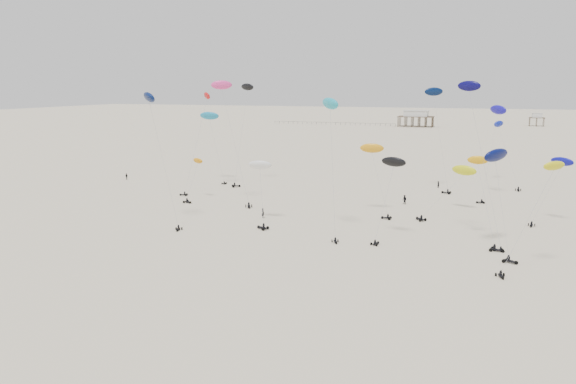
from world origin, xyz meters
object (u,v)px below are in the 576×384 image
at_px(pavilion_small, 537,120).
at_px(rig_0, 505,144).
at_px(pavilion_main, 416,120).
at_px(rig_4, 230,121).
at_px(spectator_0, 263,218).
at_px(rig_9, 375,162).

bearing_deg(pavilion_small, rig_0, -96.05).
relative_size(pavilion_main, rig_0, 1.06).
relative_size(pavilion_main, rig_4, 0.81).
xyz_separation_m(rig_0, spectator_0, (-43.70, -54.99, -10.35)).
bearing_deg(rig_0, spectator_0, 50.24).
bearing_deg(rig_9, pavilion_main, 9.03).
xyz_separation_m(pavilion_main, pavilion_small, (70.00, 30.00, -0.74)).
relative_size(pavilion_small, rig_9, 0.64).
height_order(rig_0, rig_9, rig_0).
bearing_deg(pavilion_main, rig_0, -77.04).
bearing_deg(pavilion_main, pavilion_small, 23.20).
xyz_separation_m(pavilion_main, rig_9, (21.29, -243.46, 5.99)).
distance_m(pavilion_main, pavilion_small, 76.16).
height_order(pavilion_main, pavilion_small, pavilion_main).
height_order(pavilion_main, rig_4, rig_4).
height_order(rig_4, rig_9, rig_4).
height_order(pavilion_small, rig_0, rig_0).
bearing_deg(rig_9, pavilion_small, -6.07).
distance_m(pavilion_small, rig_9, 277.85).
distance_m(rig_4, rig_9, 30.84).
xyz_separation_m(pavilion_small, rig_9, (-48.71, -273.46, 6.73)).
bearing_deg(pavilion_main, rig_9, -85.00).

